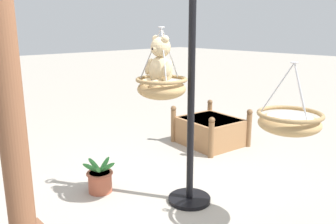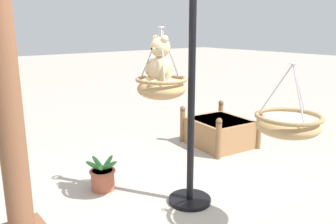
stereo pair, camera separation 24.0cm
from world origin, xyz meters
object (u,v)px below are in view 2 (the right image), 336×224
greenhouse_pillar_right (7,93)px  potted_plant_flowering_red (103,176)px  display_pole_central (191,137)px  hanging_basket_left_high (288,124)px  wooden_planter_box (219,131)px  teddy_bear (159,65)px  hanging_basket_with_teddy (161,87)px

greenhouse_pillar_right → potted_plant_flowering_red: bearing=-66.1°
display_pole_central → hanging_basket_left_high: display_pole_central is taller
greenhouse_pillar_right → wooden_planter_box: bearing=-78.0°
hanging_basket_left_high → teddy_bear: bearing=26.3°
teddy_bear → hanging_basket_with_teddy: bearing=-90.0°
hanging_basket_left_high → potted_plant_flowering_red: size_ratio=1.63×
potted_plant_flowering_red → hanging_basket_with_teddy: bearing=-154.4°
teddy_bear → display_pole_central: bearing=-118.8°
hanging_basket_left_high → wooden_planter_box: hanging_basket_left_high is taller
teddy_bear → greenhouse_pillar_right: size_ratio=0.18×
hanging_basket_with_teddy → wooden_planter_box: hanging_basket_with_teddy is taller
hanging_basket_with_teddy → greenhouse_pillar_right: greenhouse_pillar_right is taller
hanging_basket_left_high → display_pole_central: bearing=15.3°
greenhouse_pillar_right → wooden_planter_box: (0.66, -3.11, -1.06)m
hanging_basket_with_teddy → wooden_planter_box: size_ratio=0.66×
teddy_bear → hanging_basket_left_high: (-1.05, -0.52, -0.43)m
potted_plant_flowering_red → display_pole_central: bearing=-145.1°
teddy_bear → greenhouse_pillar_right: greenhouse_pillar_right is taller
hanging_basket_with_teddy → teddy_bear: 0.21m
hanging_basket_left_high → potted_plant_flowering_red: (1.72, 0.82, -0.84)m
hanging_basket_with_teddy → greenhouse_pillar_right: size_ratio=0.25×
hanging_basket_with_teddy → teddy_bear: size_ratio=1.41×
wooden_planter_box → greenhouse_pillar_right: bearing=102.0°
wooden_planter_box → potted_plant_flowering_red: wooden_planter_box is taller
hanging_basket_left_high → potted_plant_flowering_red: bearing=25.4°
greenhouse_pillar_right → display_pole_central: bearing=-103.5°
display_pole_central → wooden_planter_box: bearing=-56.2°
hanging_basket_with_teddy → teddy_bear: bearing=90.0°
display_pole_central → greenhouse_pillar_right: size_ratio=0.87×
teddy_bear → potted_plant_flowering_red: size_ratio=1.28×
wooden_planter_box → display_pole_central: bearing=123.8°
display_pole_central → greenhouse_pillar_right: (0.37, 1.56, 0.58)m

